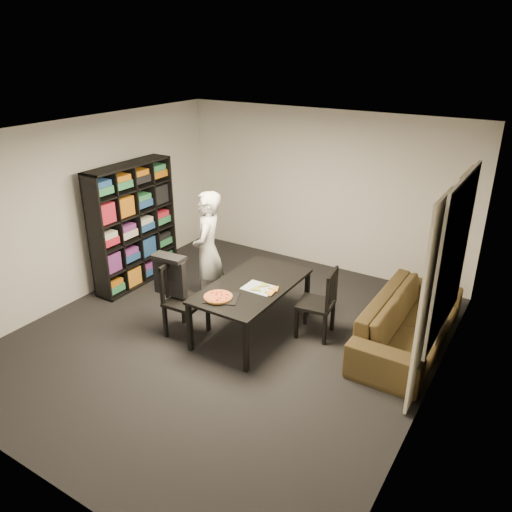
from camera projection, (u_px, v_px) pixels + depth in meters
The scene contains 16 objects.
room at pixel (225, 245), 6.00m from camera, with size 5.01×5.51×2.61m.
window_pane at pixel (454, 256), 5.18m from camera, with size 0.02×1.40×1.60m, color black.
window_frame at pixel (453, 256), 5.18m from camera, with size 0.03×1.52×1.72m, color white.
curtain_left at pixel (428, 304), 4.95m from camera, with size 0.03×0.70×2.25m, color beige.
curtain_right at pixel (451, 267), 5.76m from camera, with size 0.03×0.70×2.25m, color beige.
bookshelf at pixel (133, 225), 7.65m from camera, with size 0.35×1.50×1.90m, color black.
dining_table at pixel (252, 289), 6.40m from camera, with size 0.92×1.65×0.69m.
chair_left at pixel (179, 294), 6.40m from camera, with size 0.49×0.49×0.99m.
chair_right at pixel (323, 299), 6.33m from camera, with size 0.49×0.49×0.94m.
draped_jacket at pixel (170, 274), 6.36m from camera, with size 0.47×0.22×0.55m.
person at pixel (208, 251), 6.94m from camera, with size 0.63×0.41×1.72m, color silver.
baking_tray at pixel (222, 298), 6.03m from camera, with size 0.40×0.32×0.01m, color black.
pepperoni_pizza at pixel (218, 297), 6.01m from camera, with size 0.35×0.35×0.03m.
kitchen_towel at pixel (259, 288), 6.27m from camera, with size 0.40×0.30×0.01m, color silver.
pizza_slices at pixel (266, 289), 6.23m from camera, with size 0.37×0.31×0.01m, color gold, non-canonical shape.
sofa at pixel (409, 322), 6.24m from camera, with size 2.19×0.85×0.64m, color #3D3218.
Camera 1 is at (3.25, -4.52, 3.56)m, focal length 35.00 mm.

